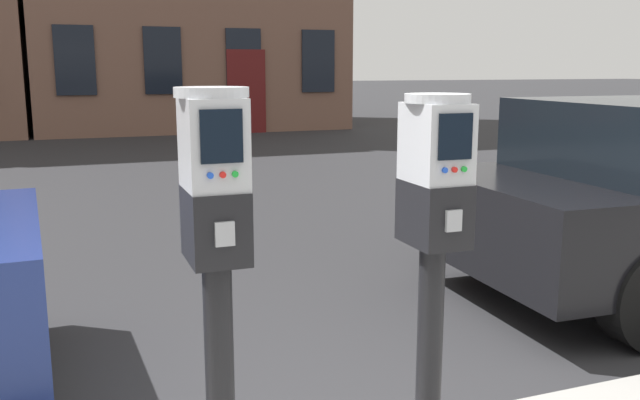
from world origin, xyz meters
The scene contains 2 objects.
parking_meter_near_kerb centered at (-0.65, -0.25, 1.14)m, with size 0.22×0.25×1.45m.
parking_meter_twin_adjacent centered at (0.10, -0.25, 1.12)m, with size 0.22×0.25×1.42m.
Camera 1 is at (-1.07, -2.23, 1.65)m, focal length 38.62 mm.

